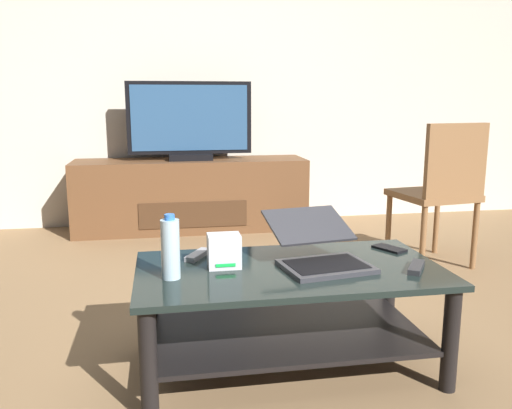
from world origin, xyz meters
name	(u,v)px	position (x,y,z in m)	size (l,w,h in m)	color
ground_plane	(264,350)	(0.00, 0.00, 0.00)	(7.68, 7.68, 0.00)	olive
back_wall	(207,57)	(0.00, 2.54, 1.40)	(6.40, 0.12, 2.80)	beige
coffee_table	(289,299)	(0.07, -0.16, 0.29)	(1.17, 0.63, 0.42)	black
media_cabinet	(191,195)	(-0.17, 2.22, 0.29)	(1.85, 0.48, 0.57)	brown
television	(190,123)	(-0.17, 2.20, 0.87)	(0.98, 0.20, 0.61)	black
dining_chair	(441,187)	(1.30, 0.94, 0.51)	(0.50, 0.50, 0.91)	brown
laptop	(319,249)	(0.19, -0.13, 0.48)	(0.39, 0.46, 0.18)	#333338
router_box	(224,251)	(-0.18, -0.11, 0.48)	(0.12, 0.10, 0.13)	silver
water_bottle_near	(170,248)	(-0.38, -0.21, 0.53)	(0.07, 0.07, 0.24)	silver
cell_phone	(389,248)	(0.55, 0.01, 0.42)	(0.07, 0.14, 0.01)	black
tv_remote	(416,267)	(0.54, -0.27, 0.43)	(0.04, 0.16, 0.02)	#2D2D30
soundbar_remote	(198,255)	(-0.27, 0.04, 0.43)	(0.04, 0.16, 0.02)	#99999E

